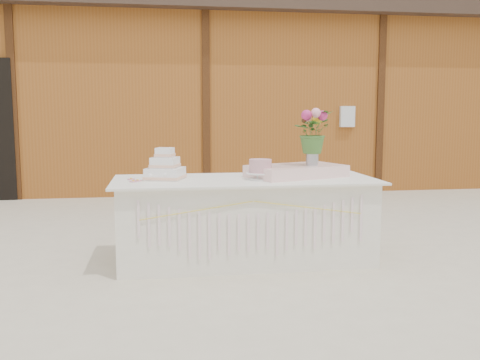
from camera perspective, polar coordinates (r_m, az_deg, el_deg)
ground at (r=5.05m, az=0.52°, el=-8.56°), size 80.00×80.00×0.00m
barn at (r=10.82m, az=-4.64°, el=8.83°), size 12.60×4.60×3.30m
cake_table at (r=4.96m, az=0.53°, el=-4.26°), size 2.40×1.00×0.77m
wedding_cake at (r=4.90m, az=-7.99°, el=1.22°), size 0.40×0.40×0.29m
pink_cake_stand at (r=4.82m, az=2.17°, el=1.26°), size 0.26×0.26×0.19m
satin_runner at (r=5.06m, az=6.02°, el=0.96°), size 1.00×0.78×0.11m
flower_vase at (r=5.07m, az=7.71°, el=2.48°), size 0.12×0.12×0.16m
bouquet at (r=5.05m, az=7.76°, el=5.65°), size 0.48×0.47×0.40m
loose_flowers at (r=4.92m, az=-11.49°, el=0.13°), size 0.23×0.37×0.02m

